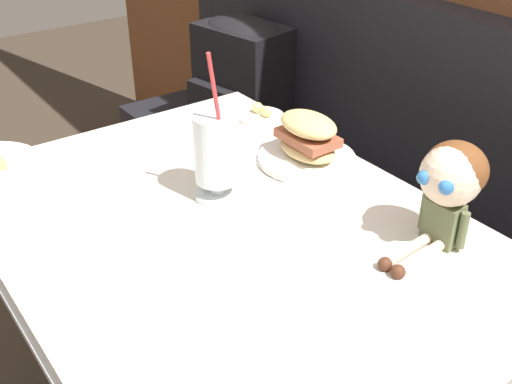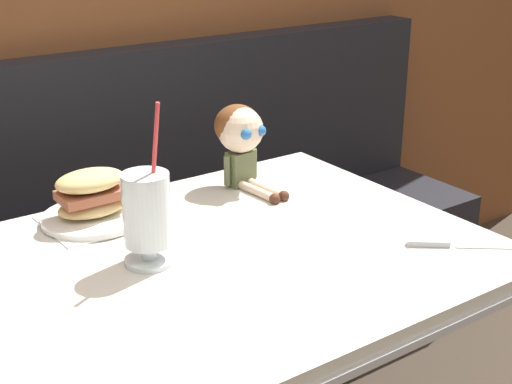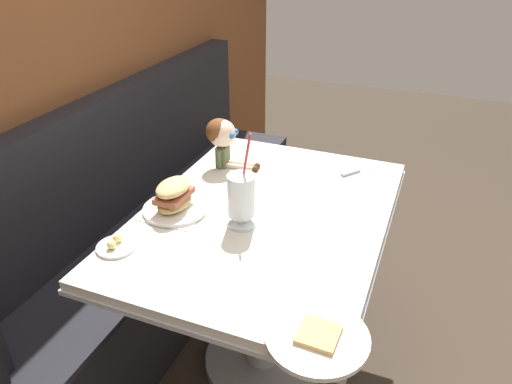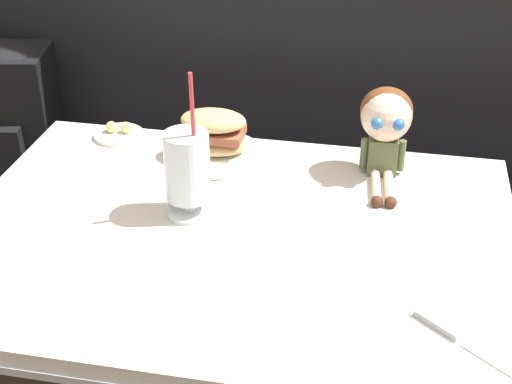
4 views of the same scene
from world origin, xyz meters
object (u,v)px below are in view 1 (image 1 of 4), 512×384
backpack (242,76)px  butter_saucer (261,115)px  sandwich_plate (308,144)px  seated_doll (450,181)px  milkshake_glass (216,152)px

backpack → butter_saucer: bearing=-29.0°
sandwich_plate → butter_saucer: bearing=166.9°
sandwich_plate → seated_doll: size_ratio=0.99×
butter_saucer → seated_doll: (0.63, -0.06, 0.12)m
backpack → sandwich_plate: bearing=-23.8°
sandwich_plate → milkshake_glass: bearing=-88.0°
milkshake_glass → butter_saucer: (-0.26, 0.30, -0.09)m
butter_saucer → backpack: backpack is taller
sandwich_plate → backpack: bearing=156.2°
sandwich_plate → seated_doll: 0.39m
milkshake_glass → sandwich_plate: size_ratio=1.43×
sandwich_plate → butter_saucer: size_ratio=1.83×
milkshake_glass → sandwich_plate: milkshake_glass is taller
butter_saucer → backpack: (-0.46, 0.26, -0.09)m
milkshake_glass → backpack: milkshake_glass is taller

